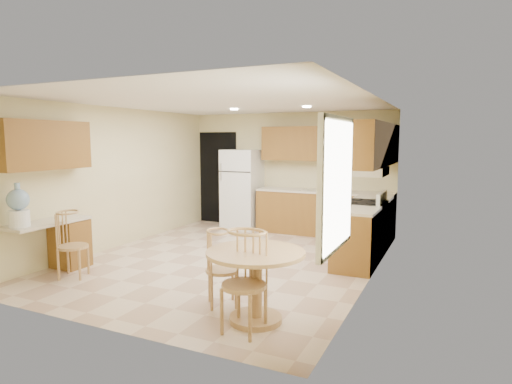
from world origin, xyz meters
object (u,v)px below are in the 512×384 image
at_px(refrigerator, 242,189).
at_px(dining_table, 256,275).
at_px(chair_table_a, 219,262).
at_px(chair_table_b, 239,275).
at_px(chair_desk, 67,239).
at_px(water_crock, 18,207).
at_px(stove, 364,228).

bearing_deg(refrigerator, dining_table, -61.48).
bearing_deg(refrigerator, chair_table_a, -66.53).
bearing_deg(refrigerator, chair_table_b, -63.42).
xyz_separation_m(chair_desk, water_crock, (-0.45, -0.36, 0.47)).
height_order(dining_table, water_crock, water_crock).
bearing_deg(chair_desk, chair_table_b, 55.26).
xyz_separation_m(refrigerator, dining_table, (2.35, -4.33, -0.35)).
xyz_separation_m(dining_table, water_crock, (-3.40, -0.19, 0.53)).
relative_size(refrigerator, water_crock, 2.91).
relative_size(chair_desk, water_crock, 1.57).
distance_m(refrigerator, dining_table, 4.93).
xyz_separation_m(refrigerator, chair_table_a, (1.81, -4.16, -0.32)).
xyz_separation_m(chair_table_b, water_crock, (-3.40, 0.18, 0.42)).
bearing_deg(dining_table, water_crock, -176.72).
distance_m(stove, chair_desk, 4.55).
bearing_deg(water_crock, refrigerator, 76.92).
distance_m(chair_table_b, chair_desk, 3.00).
relative_size(dining_table, chair_desk, 1.12).
relative_size(dining_table, water_crock, 1.77).
height_order(chair_table_b, water_crock, water_crock).
relative_size(chair_table_b, chair_desk, 1.10).
xyz_separation_m(refrigerator, chair_desk, (-0.60, -4.16, -0.29)).
distance_m(chair_table_b, water_crock, 3.43).
relative_size(refrigerator, chair_desk, 1.85).
bearing_deg(water_crock, chair_table_b, -2.98).
xyz_separation_m(stove, dining_table, (-0.52, -3.11, 0.04)).
distance_m(refrigerator, water_crock, 4.64).
height_order(refrigerator, chair_table_a, refrigerator).
relative_size(stove, dining_table, 1.05).
height_order(stove, water_crock, water_crock).
height_order(dining_table, chair_table_b, chair_table_b).
bearing_deg(dining_table, chair_table_b, -90.00).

